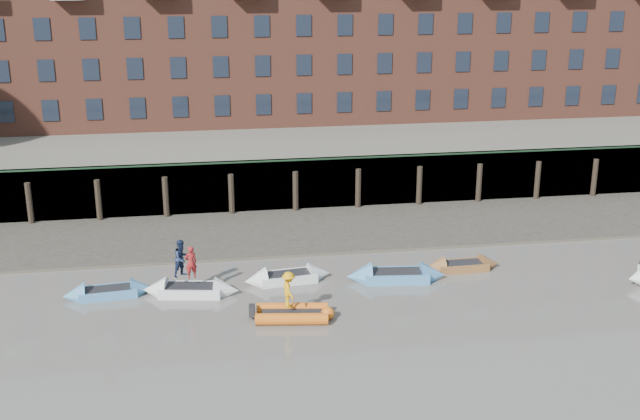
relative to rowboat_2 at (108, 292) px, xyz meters
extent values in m
plane|color=#645F58|center=(8.48, -10.16, -0.21)|extent=(220.00, 220.00, 0.00)
cube|color=#3D382F|center=(8.48, 7.84, -0.21)|extent=(110.00, 8.00, 0.50)
cube|color=#4C4336|center=(8.48, 4.44, -0.21)|extent=(110.00, 1.60, 0.10)
cube|color=#2D2A26|center=(8.48, 12.24, 1.39)|extent=(110.00, 0.80, 3.20)
cylinder|color=black|center=(-5.52, 11.59, 1.09)|extent=(0.36, 0.36, 2.60)
cylinder|color=black|center=(-1.52, 11.59, 1.09)|extent=(0.36, 0.36, 2.60)
cylinder|color=black|center=(2.48, 11.59, 1.09)|extent=(0.36, 0.36, 2.60)
cylinder|color=black|center=(6.48, 11.59, 1.09)|extent=(0.36, 0.36, 2.60)
cylinder|color=black|center=(10.48, 11.59, 1.09)|extent=(0.36, 0.36, 2.60)
cylinder|color=black|center=(14.48, 11.59, 1.09)|extent=(0.36, 0.36, 2.60)
cylinder|color=black|center=(18.48, 11.59, 1.09)|extent=(0.36, 0.36, 2.60)
cylinder|color=black|center=(22.48, 11.59, 1.09)|extent=(0.36, 0.36, 2.60)
cylinder|color=black|center=(26.48, 11.59, 1.09)|extent=(0.36, 0.36, 2.60)
cylinder|color=black|center=(30.48, 11.59, 1.09)|extent=(0.36, 0.36, 2.60)
cube|color=#264C2D|center=(8.48, 11.94, 3.04)|extent=(110.00, 0.06, 0.10)
cube|color=#5E594D|center=(8.48, 25.84, 1.39)|extent=(110.00, 28.00, 3.20)
cube|color=brown|center=(8.48, 26.84, 8.99)|extent=(80.00, 10.00, 12.00)
cube|color=black|center=(-8.52, 21.82, 4.79)|extent=(1.10, 0.12, 1.50)
cube|color=black|center=(-5.52, 21.82, 4.79)|extent=(1.10, 0.12, 1.50)
cube|color=black|center=(-2.52, 21.82, 4.79)|extent=(1.10, 0.12, 1.50)
cube|color=black|center=(0.48, 21.82, 4.79)|extent=(1.10, 0.12, 1.50)
cube|color=black|center=(3.48, 21.82, 4.79)|extent=(1.10, 0.12, 1.50)
cube|color=black|center=(6.48, 21.82, 4.79)|extent=(1.10, 0.12, 1.50)
cube|color=black|center=(9.48, 21.82, 4.79)|extent=(1.10, 0.12, 1.50)
cube|color=black|center=(12.48, 21.82, 4.79)|extent=(1.10, 0.12, 1.50)
cube|color=black|center=(15.48, 21.82, 4.79)|extent=(1.10, 0.12, 1.50)
cube|color=black|center=(18.48, 21.82, 4.79)|extent=(1.10, 0.12, 1.50)
cube|color=black|center=(21.48, 21.82, 4.79)|extent=(1.10, 0.12, 1.50)
cube|color=black|center=(24.48, 21.82, 4.79)|extent=(1.10, 0.12, 1.50)
cube|color=black|center=(27.48, 21.82, 4.79)|extent=(1.10, 0.12, 1.50)
cube|color=black|center=(30.48, 21.82, 4.79)|extent=(1.10, 0.12, 1.50)
cube|color=black|center=(33.48, 21.82, 4.79)|extent=(1.10, 0.12, 1.50)
cube|color=black|center=(36.48, 21.82, 4.79)|extent=(1.10, 0.12, 1.50)
cube|color=black|center=(-8.52, 21.82, 7.59)|extent=(1.10, 0.12, 1.50)
cube|color=black|center=(-5.52, 21.82, 7.59)|extent=(1.10, 0.12, 1.50)
cube|color=black|center=(-2.52, 21.82, 7.59)|extent=(1.10, 0.12, 1.50)
cube|color=black|center=(0.48, 21.82, 7.59)|extent=(1.10, 0.12, 1.50)
cube|color=black|center=(3.48, 21.82, 7.59)|extent=(1.10, 0.12, 1.50)
cube|color=black|center=(6.48, 21.82, 7.59)|extent=(1.10, 0.12, 1.50)
cube|color=black|center=(9.48, 21.82, 7.59)|extent=(1.10, 0.12, 1.50)
cube|color=black|center=(12.48, 21.82, 7.59)|extent=(1.10, 0.12, 1.50)
cube|color=black|center=(15.48, 21.82, 7.59)|extent=(1.10, 0.12, 1.50)
cube|color=black|center=(18.48, 21.82, 7.59)|extent=(1.10, 0.12, 1.50)
cube|color=black|center=(21.48, 21.82, 7.59)|extent=(1.10, 0.12, 1.50)
cube|color=black|center=(24.48, 21.82, 7.59)|extent=(1.10, 0.12, 1.50)
cube|color=black|center=(27.48, 21.82, 7.59)|extent=(1.10, 0.12, 1.50)
cube|color=black|center=(30.48, 21.82, 7.59)|extent=(1.10, 0.12, 1.50)
cube|color=black|center=(33.48, 21.82, 7.59)|extent=(1.10, 0.12, 1.50)
cube|color=black|center=(36.48, 21.82, 7.59)|extent=(1.10, 0.12, 1.50)
cube|color=black|center=(-5.52, 21.82, 10.39)|extent=(1.10, 0.12, 1.50)
cube|color=black|center=(-2.52, 21.82, 10.39)|extent=(1.10, 0.12, 1.50)
cube|color=black|center=(0.48, 21.82, 10.39)|extent=(1.10, 0.12, 1.50)
cube|color=black|center=(3.48, 21.82, 10.39)|extent=(1.10, 0.12, 1.50)
cube|color=black|center=(6.48, 21.82, 10.39)|extent=(1.10, 0.12, 1.50)
cube|color=black|center=(9.48, 21.82, 10.39)|extent=(1.10, 0.12, 1.50)
cube|color=black|center=(12.48, 21.82, 10.39)|extent=(1.10, 0.12, 1.50)
cube|color=black|center=(15.48, 21.82, 10.39)|extent=(1.10, 0.12, 1.50)
cube|color=black|center=(18.48, 21.82, 10.39)|extent=(1.10, 0.12, 1.50)
cube|color=black|center=(21.48, 21.82, 10.39)|extent=(1.10, 0.12, 1.50)
cube|color=black|center=(24.48, 21.82, 10.39)|extent=(1.10, 0.12, 1.50)
cube|color=black|center=(27.48, 21.82, 10.39)|extent=(1.10, 0.12, 1.50)
cube|color=black|center=(30.48, 21.82, 10.39)|extent=(1.10, 0.12, 1.50)
cube|color=black|center=(33.48, 21.82, 10.39)|extent=(1.10, 0.12, 1.50)
cube|color=black|center=(36.48, 21.82, 10.39)|extent=(1.10, 0.12, 1.50)
cube|color=teal|center=(0.00, 0.00, -0.01)|extent=(2.79, 1.49, 0.42)
cone|color=teal|center=(1.56, 0.17, -0.01)|extent=(1.17, 1.31, 1.21)
cone|color=teal|center=(-1.56, -0.17, -0.01)|extent=(1.17, 1.31, 1.21)
cube|color=black|center=(0.00, 0.00, 0.18)|extent=(2.32, 1.14, 0.06)
cube|color=silver|center=(3.88, -0.41, 0.02)|extent=(3.13, 1.82, 0.46)
cone|color=silver|center=(5.57, -0.71, 0.02)|extent=(1.36, 1.51, 1.33)
cone|color=silver|center=(2.18, -0.12, 0.02)|extent=(1.36, 1.51, 1.33)
cube|color=black|center=(3.88, -0.41, 0.23)|extent=(2.59, 1.41, 0.06)
cube|color=silver|center=(8.63, 0.47, 0.00)|extent=(2.93, 1.58, 0.44)
cone|color=silver|center=(10.26, 0.66, 0.00)|extent=(1.23, 1.38, 1.26)
cone|color=silver|center=(7.01, 0.27, 0.00)|extent=(1.23, 1.38, 1.26)
cube|color=black|center=(8.63, 0.47, 0.20)|extent=(2.43, 1.21, 0.06)
cube|color=teal|center=(13.98, -0.26, 0.03)|extent=(3.31, 1.77, 0.50)
cone|color=teal|center=(15.82, -0.46, 0.03)|extent=(1.38, 1.56, 1.43)
cone|color=teal|center=(12.14, -0.06, 0.03)|extent=(1.38, 1.56, 1.43)
cube|color=black|center=(13.98, -0.26, 0.26)|extent=(2.74, 1.35, 0.06)
cube|color=brown|center=(17.70, 0.60, -0.02)|extent=(2.57, 1.20, 0.40)
cone|color=brown|center=(19.19, 0.63, -0.02)|extent=(1.01, 1.17, 1.15)
cone|color=brown|center=(16.21, 0.57, -0.02)|extent=(1.01, 1.17, 1.15)
cube|color=black|center=(17.70, 0.60, 0.16)|extent=(2.14, 0.91, 0.06)
cylinder|color=#D36014|center=(8.39, -3.27, 0.05)|extent=(3.24, 0.98, 0.53)
cylinder|color=#D36014|center=(8.23, -4.37, 0.05)|extent=(3.24, 0.98, 0.53)
sphere|color=#D36014|center=(9.89, -4.05, 0.05)|extent=(0.61, 0.61, 0.61)
cube|color=black|center=(8.31, -3.82, 0.05)|extent=(2.77, 1.28, 0.18)
imported|color=maroon|center=(3.95, -0.51, 1.48)|extent=(0.66, 0.53, 1.59)
imported|color=#19233F|center=(3.53, -0.19, 1.59)|extent=(1.12, 1.09, 1.82)
imported|color=orange|center=(8.19, -3.75, 1.18)|extent=(0.78, 1.16, 1.66)
camera|label=1|loc=(4.43, -36.11, 15.37)|focal=45.00mm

